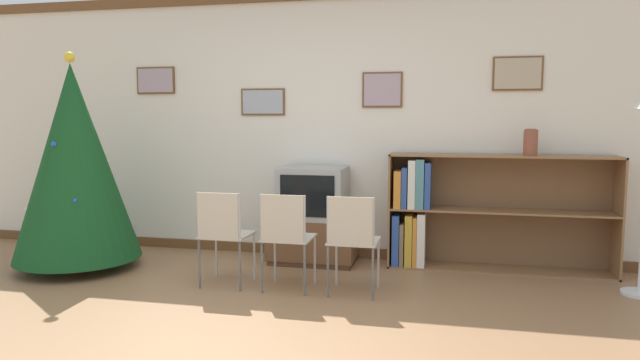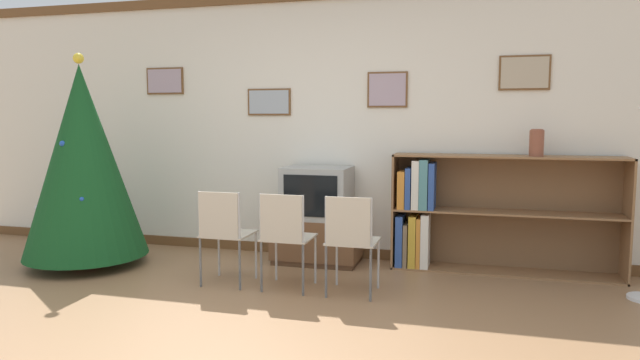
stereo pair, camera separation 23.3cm
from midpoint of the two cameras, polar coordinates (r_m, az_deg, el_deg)
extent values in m
plane|color=#936B47|center=(3.84, -7.90, -15.74)|extent=(24.00, 24.00, 0.00)
cube|color=silver|center=(5.88, 1.42, 5.46)|extent=(8.57, 0.08, 2.70)
cube|color=brown|center=(5.99, 1.26, -7.08)|extent=(8.57, 0.03, 0.10)
cube|color=brown|center=(6.51, -14.24, 9.58)|extent=(0.44, 0.02, 0.29)
cube|color=#A893A3|center=(6.50, -14.29, 9.58)|extent=(0.40, 0.01, 0.25)
cube|color=brown|center=(6.00, -3.99, 7.79)|extent=(0.47, 0.02, 0.28)
cube|color=#9EA8B2|center=(5.99, -4.03, 7.79)|extent=(0.43, 0.01, 0.24)
cube|color=brown|center=(5.71, 7.94, 8.94)|extent=(0.40, 0.02, 0.35)
cube|color=#A893A3|center=(5.70, 7.92, 8.95)|extent=(0.36, 0.01, 0.31)
cube|color=brown|center=(5.69, 20.90, 9.99)|extent=(0.45, 0.02, 0.32)
cube|color=tan|center=(5.68, 20.92, 10.00)|extent=(0.42, 0.01, 0.28)
cylinder|color=maroon|center=(6.02, -21.20, -7.45)|extent=(0.36, 0.36, 0.10)
cone|color=#14471E|center=(5.87, -21.57, 1.78)|extent=(1.16, 1.16, 1.84)
sphere|color=yellow|center=(5.88, -21.96, 11.23)|extent=(0.10, 0.10, 0.10)
sphere|color=#1E4CB2|center=(5.71, -23.29, 3.36)|extent=(0.06, 0.06, 0.06)
sphere|color=red|center=(5.99, -21.31, 6.44)|extent=(0.04, 0.04, 0.04)
sphere|color=#1E4CB2|center=(5.53, -21.62, -1.79)|extent=(0.04, 0.04, 0.04)
sphere|color=silver|center=(6.07, -21.14, 4.02)|extent=(0.06, 0.06, 0.06)
sphere|color=silver|center=(6.00, -25.38, -2.52)|extent=(0.06, 0.06, 0.06)
cube|color=#4C311E|center=(5.73, 0.92, -7.96)|extent=(0.81, 0.50, 0.05)
cube|color=brown|center=(5.68, 0.93, -5.79)|extent=(0.84, 0.52, 0.39)
cube|color=#9E9E99|center=(5.60, 0.94, -1.27)|extent=(0.64, 0.50, 0.51)
cube|color=black|center=(5.36, 0.25, -1.62)|extent=(0.53, 0.01, 0.40)
cube|color=#BCB29E|center=(4.99, -7.82, -5.36)|extent=(0.40, 0.40, 0.02)
cube|color=#BCB29E|center=(4.78, -8.77, -3.48)|extent=(0.35, 0.02, 0.38)
cylinder|color=#B2B2B2|center=(5.27, -8.82, -7.20)|extent=(0.02, 0.02, 0.42)
cylinder|color=#B2B2B2|center=(5.14, -5.12, -7.50)|extent=(0.02, 0.02, 0.42)
cylinder|color=#B2B2B2|center=(4.96, -10.54, -8.10)|extent=(0.02, 0.02, 0.42)
cylinder|color=#B2B2B2|center=(4.81, -6.65, -8.47)|extent=(0.02, 0.02, 0.42)
cylinder|color=#B2B2B2|center=(4.91, -10.59, -5.87)|extent=(0.02, 0.02, 0.82)
cylinder|color=#B2B2B2|center=(4.77, -6.68, -6.17)|extent=(0.02, 0.02, 0.82)
cube|color=#BCB29E|center=(4.81, -1.74, -5.76)|extent=(0.40, 0.40, 0.02)
cube|color=#BCB29E|center=(4.59, -2.46, -3.83)|extent=(0.35, 0.02, 0.38)
cylinder|color=#B2B2B2|center=(5.08, -3.09, -7.66)|extent=(0.02, 0.02, 0.42)
cylinder|color=#B2B2B2|center=(4.98, 0.89, -7.94)|extent=(0.02, 0.02, 0.42)
cylinder|color=#B2B2B2|center=(4.75, -4.48, -8.66)|extent=(0.02, 0.02, 0.42)
cylinder|color=#B2B2B2|center=(4.64, -0.25, -8.99)|extent=(0.02, 0.02, 0.42)
cylinder|color=#B2B2B2|center=(4.70, -4.50, -6.33)|extent=(0.02, 0.02, 0.82)
cylinder|color=#B2B2B2|center=(4.59, -0.25, -6.61)|extent=(0.02, 0.02, 0.82)
cube|color=#BCB29E|center=(4.68, 4.76, -6.12)|extent=(0.40, 0.40, 0.02)
cube|color=#BCB29E|center=(4.45, 4.32, -4.15)|extent=(0.35, 0.02, 0.38)
cylinder|color=#B2B2B2|center=(4.93, 3.06, -8.07)|extent=(0.02, 0.02, 0.42)
cylinder|color=#B2B2B2|center=(4.87, 7.24, -8.30)|extent=(0.02, 0.02, 0.42)
cylinder|color=#B2B2B2|center=(4.59, 2.08, -9.15)|extent=(0.02, 0.02, 0.42)
cylinder|color=#B2B2B2|center=(4.53, 6.57, -9.42)|extent=(0.02, 0.02, 0.42)
cylinder|color=#B2B2B2|center=(4.55, 2.09, -6.75)|extent=(0.02, 0.02, 0.82)
cylinder|color=#B2B2B2|center=(4.48, 6.61, -6.99)|extent=(0.02, 0.02, 0.82)
cube|color=olive|center=(5.58, 8.68, -2.97)|extent=(0.02, 0.36, 1.09)
cube|color=olive|center=(5.71, 29.43, -3.50)|extent=(0.02, 0.36, 1.09)
cube|color=olive|center=(5.49, 19.38, 2.23)|extent=(2.05, 0.36, 0.02)
cube|color=olive|center=(5.66, 18.98, -8.65)|extent=(2.05, 0.36, 0.02)
cube|color=olive|center=(5.55, 19.18, -3.07)|extent=(2.01, 0.36, 0.02)
cube|color=brown|center=(5.72, 19.07, -3.01)|extent=(2.05, 0.01, 1.09)
cube|color=#2D4C93|center=(5.58, 9.23, -5.95)|extent=(0.07, 0.26, 0.49)
cube|color=#756047|center=(5.60, 9.84, -6.32)|extent=(0.04, 0.30, 0.41)
cube|color=gold|center=(5.58, 10.50, -5.94)|extent=(0.07, 0.29, 0.49)
cube|color=orange|center=(5.56, 11.08, -6.10)|extent=(0.04, 0.25, 0.47)
cube|color=silver|center=(5.55, 11.69, -5.94)|extent=(0.07, 0.25, 0.51)
cube|color=orange|center=(5.49, 9.43, -0.94)|extent=(0.07, 0.24, 0.35)
cube|color=#2D4C93|center=(5.48, 10.10, -0.79)|extent=(0.05, 0.26, 0.39)
cube|color=silver|center=(5.49, 10.83, -0.41)|extent=(0.07, 0.30, 0.46)
cube|color=teal|center=(5.45, 11.58, -0.43)|extent=(0.08, 0.22, 0.47)
cube|color=#2D4C93|center=(5.49, 12.36, -0.57)|extent=(0.05, 0.30, 0.44)
cylinder|color=brown|center=(5.47, 22.00, 3.42)|extent=(0.13, 0.13, 0.23)
torus|color=brown|center=(5.46, 22.05, 4.63)|extent=(0.11, 0.11, 0.02)
camera|label=1|loc=(0.12, -88.59, 0.16)|focal=32.00mm
camera|label=2|loc=(0.12, 91.41, -0.16)|focal=32.00mm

